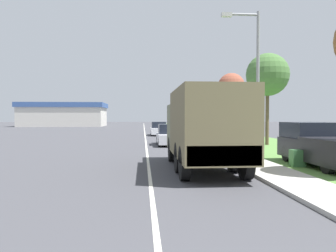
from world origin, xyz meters
The scene contains 13 objects.
ground_plane centered at (0.00, 40.00, 0.00)m, with size 180.00×180.00×0.00m, color #424247.
lane_centre_stripe centered at (0.00, 40.00, 0.00)m, with size 0.12×120.00×0.00m.
sidewalk_right centered at (4.50, 40.00, 0.06)m, with size 1.80×120.00×0.12m.
grass_strip_right centered at (8.90, 40.00, 0.01)m, with size 7.00×120.00×0.02m.
military_truck centered at (2.15, 12.44, 1.73)m, with size 2.36×6.98×3.12m.
car_nearest_ahead centered at (1.70, 23.84, 0.69)m, with size 1.75×4.44×1.54m.
car_second_ahead centered at (1.52, 36.37, 0.68)m, with size 1.74×4.30×1.52m.
pickup_truck centered at (7.36, 13.01, 0.87)m, with size 2.04×5.08×1.82m.
lamp_post centered at (4.53, 13.64, 4.04)m, with size 1.69×0.24×6.53m.
tree_mid_right centered at (8.90, 23.18, 5.15)m, with size 3.13×3.13×6.72m.
tree_far_right centered at (9.53, 35.39, 5.35)m, with size 3.00×3.00×6.90m.
utility_box centered at (6.20, 12.89, 0.37)m, with size 0.55×0.45×0.70m.
building_distant centered at (-17.48, 73.30, 2.58)m, with size 17.90×11.30×5.09m.
Camera 1 is at (-0.23, -0.27, 2.10)m, focal length 35.00 mm.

